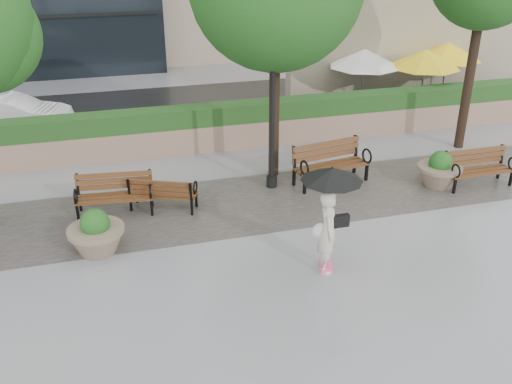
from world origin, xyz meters
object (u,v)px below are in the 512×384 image
object	(u,v)px
bench_3	(331,172)
planter_right	(439,172)
planter_left	(97,236)
bench_4	(477,176)
pedestrian	(330,210)
lamppost	(273,115)
car_right	(11,114)
bench_1	(115,203)
bench_2	(164,200)

from	to	relation	value
bench_3	planter_right	bearing A→B (deg)	-28.92
planter_left	bench_3	bearing A→B (deg)	17.63
bench_4	planter_right	distance (m)	1.02
bench_3	bench_4	bearing A→B (deg)	-28.42
pedestrian	planter_right	bearing A→B (deg)	-34.68
lamppost	pedestrian	distance (m)	4.09
bench_3	car_right	xyz separation A→B (m)	(-8.53, 6.56, 0.31)
planter_right	car_right	size ratio (longest dim) A/B	0.30
lamppost	bench_3	bearing A→B (deg)	-7.05
planter_right	car_right	world-z (taller)	car_right
bench_4	lamppost	distance (m)	5.69
bench_1	planter_left	distance (m)	1.76
bench_3	planter_left	bearing A→B (deg)	-172.28
lamppost	bench_4	bearing A→B (deg)	-15.18
bench_4	lamppost	xyz separation A→B (m)	(-5.24, 1.42, 1.69)
planter_left	planter_right	size ratio (longest dim) A/B	1.02
bench_3	planter_right	world-z (taller)	bench_3
bench_1	bench_2	bearing A→B (deg)	1.98
lamppost	bench_2	bearing A→B (deg)	-169.66
planter_left	lamppost	bearing A→B (deg)	25.28
lamppost	car_right	xyz separation A→B (m)	(-6.95, 6.37, -1.35)
lamppost	car_right	world-z (taller)	lamppost
bench_3	planter_right	xyz separation A→B (m)	(2.69, -0.93, 0.06)
planter_right	lamppost	bearing A→B (deg)	165.27
bench_1	bench_2	world-z (taller)	bench_1
bench_2	car_right	distance (m)	8.00
bench_4	planter_right	size ratio (longest dim) A/B	1.56
bench_3	bench_2	bearing A→B (deg)	174.37
bench_1	bench_2	size ratio (longest dim) A/B	1.10
bench_2	bench_3	world-z (taller)	bench_3
lamppost	planter_left	bearing A→B (deg)	-154.72
car_right	bench_1	bearing A→B (deg)	-144.36
bench_4	car_right	bearing A→B (deg)	147.23
bench_3	planter_right	distance (m)	2.84
planter_left	pedestrian	distance (m)	4.91
car_right	pedestrian	distance (m)	12.48
bench_4	car_right	distance (m)	14.47
bench_1	pedestrian	distance (m)	5.45
bench_2	planter_right	distance (m)	7.20
planter_right	pedestrian	size ratio (longest dim) A/B	0.53
lamppost	pedestrian	world-z (taller)	lamppost
planter_left	planter_right	xyz separation A→B (m)	(8.78, 1.01, -0.01)
bench_4	planter_right	world-z (taller)	planter_right
bench_2	bench_3	size ratio (longest dim) A/B	0.80
bench_1	lamppost	world-z (taller)	lamppost
bench_4	bench_2	bearing A→B (deg)	173.55
lamppost	planter_right	bearing A→B (deg)	-14.73
bench_2	car_right	size ratio (longest dim) A/B	0.44
bench_4	planter_left	size ratio (longest dim) A/B	1.52
bench_1	planter_right	world-z (taller)	planter_right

